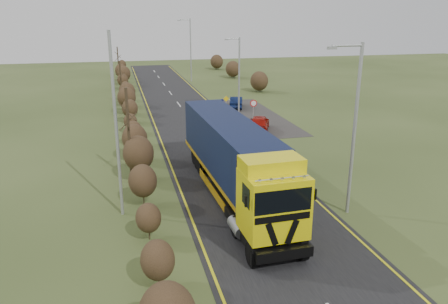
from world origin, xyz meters
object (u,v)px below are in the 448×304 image
at_px(car_red_hatchback, 259,123).
at_px(car_blue_sedan, 236,102).
at_px(speed_sign, 253,107).
at_px(lorry, 234,156).
at_px(streetlight_near, 353,124).

distance_m(car_red_hatchback, car_blue_sedan, 10.43).
distance_m(car_blue_sedan, speed_sign, 8.20).
bearing_deg(lorry, car_blue_sedan, 72.24).
bearing_deg(lorry, speed_sign, 66.77).
relative_size(lorry, streetlight_near, 1.78).
xyz_separation_m(lorry, speed_sign, (6.40, 16.51, -0.80)).
height_order(car_blue_sedan, speed_sign, speed_sign).
bearing_deg(speed_sign, car_blue_sedan, 86.27).
xyz_separation_m(car_blue_sedan, streetlight_near, (-1.57, -28.04, 4.32)).
xyz_separation_m(car_blue_sedan, speed_sign, (-0.53, -8.11, 1.08)).
height_order(streetlight_near, speed_sign, streetlight_near).
bearing_deg(speed_sign, lorry, -111.19).
relative_size(car_blue_sedan, speed_sign, 1.60).
bearing_deg(streetlight_near, car_red_hatchback, 87.10).
bearing_deg(streetlight_near, speed_sign, 87.00).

